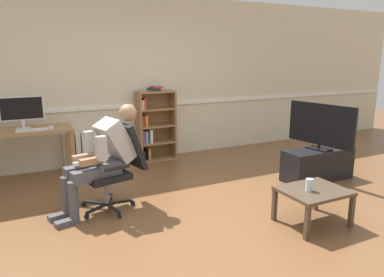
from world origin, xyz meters
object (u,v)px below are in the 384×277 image
(person_seated, at_px, (103,156))
(tv_stand, at_px, (317,164))
(office_chair, at_px, (116,163))
(tv_screen, at_px, (321,126))
(radiator, at_px, (90,149))
(computer_mouse, at_px, (51,128))
(coffee_table, at_px, (313,194))
(computer_desk, at_px, (29,138))
(drinking_glass, at_px, (309,185))
(keyboard, at_px, (32,130))
(bookshelf, at_px, (154,126))
(imac_monitor, at_px, (22,110))

(person_seated, relative_size, tv_stand, 1.15)
(office_chair, distance_m, tv_screen, 2.83)
(office_chair, distance_m, person_seated, 0.20)
(office_chair, bearing_deg, radiator, 165.93)
(computer_mouse, xyz_separation_m, coffee_table, (2.27, -2.60, -0.44))
(computer_desk, height_order, tv_screen, tv_screen)
(tv_screen, distance_m, coffee_table, 1.56)
(computer_mouse, bearing_deg, office_chair, -65.50)
(office_chair, relative_size, drinking_glass, 7.70)
(keyboard, relative_size, radiator, 0.49)
(bookshelf, bearing_deg, office_chair, -122.85)
(keyboard, xyz_separation_m, drinking_glass, (2.44, -2.58, -0.32))
(coffee_table, bearing_deg, radiator, 118.34)
(computer_mouse, height_order, radiator, computer_mouse)
(imac_monitor, relative_size, bookshelf, 0.46)
(radiator, distance_m, tv_screen, 3.51)
(radiator, bearing_deg, computer_mouse, -139.60)
(tv_screen, distance_m, drinking_glass, 1.58)
(keyboard, height_order, computer_mouse, computer_mouse)
(computer_desk, distance_m, bookshelf, 1.94)
(tv_stand, bearing_deg, computer_desk, 154.90)
(keyboard, relative_size, person_seated, 0.34)
(tv_stand, relative_size, coffee_table, 1.57)
(radiator, xyz_separation_m, drinking_glass, (1.60, -3.11, 0.17))
(person_seated, bearing_deg, tv_stand, 71.06)
(keyboard, height_order, tv_stand, keyboard)
(office_chair, xyz_separation_m, person_seated, (-0.16, -0.04, 0.12))
(keyboard, distance_m, radiator, 1.10)
(computer_mouse, bearing_deg, coffee_table, -48.77)
(radiator, bearing_deg, coffee_table, -61.66)
(computer_mouse, height_order, office_chair, office_chair)
(tv_screen, bearing_deg, radiator, 43.08)
(radiator, relative_size, tv_stand, 0.78)
(keyboard, bearing_deg, computer_mouse, 4.82)
(tv_stand, bearing_deg, bookshelf, 130.76)
(tv_stand, bearing_deg, drinking_glass, -138.97)
(computer_desk, distance_m, tv_screen, 4.03)
(office_chair, bearing_deg, coffee_table, 38.60)
(tv_screen, bearing_deg, keyboard, 56.73)
(drinking_glass, bearing_deg, person_seated, 143.59)
(keyboard, xyz_separation_m, person_seated, (0.65, -1.26, -0.12))
(tv_stand, xyz_separation_m, drinking_glass, (-1.17, -1.01, 0.22))
(computer_desk, height_order, bookshelf, bookshelf)
(radiator, xyz_separation_m, tv_stand, (2.77, -2.10, -0.05))
(person_seated, bearing_deg, tv_screen, 71.07)
(tv_screen, xyz_separation_m, coffee_table, (-1.09, -1.01, -0.46))
(person_seated, distance_m, tv_screen, 2.97)
(keyboard, xyz_separation_m, tv_screen, (3.60, -1.57, 0.02))
(imac_monitor, height_order, office_chair, imac_monitor)
(tv_stand, bearing_deg, keyboard, 156.49)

